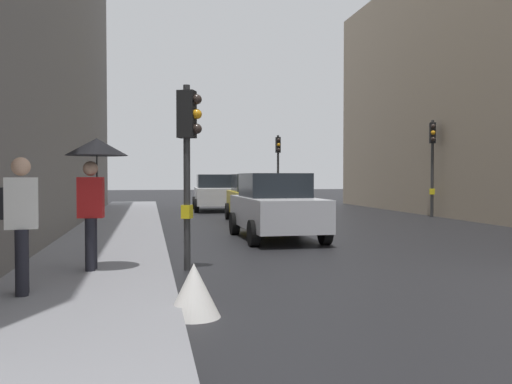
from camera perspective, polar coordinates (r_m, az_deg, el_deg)
sidewalk_kerb at (r=13.65m, az=-14.82°, el=-5.15°), size 2.55×40.00×0.16m
traffic_light_mid_street at (r=23.66m, az=17.82°, el=4.13°), size 0.34×0.45×3.97m
traffic_light_near_right at (r=9.89m, az=-7.05°, el=5.09°), size 0.45×0.34×3.30m
traffic_light_far_median at (r=29.77m, az=2.31°, el=3.58°), size 0.25×0.43×3.89m
car_silver_hatchback at (r=14.70m, az=2.07°, el=-1.49°), size 2.08×4.23×1.76m
car_white_compact at (r=26.83m, az=-4.36°, el=-0.06°), size 2.18×4.28×1.76m
car_yellow_taxi at (r=20.17m, az=0.04°, el=-0.63°), size 2.15×4.27×1.76m
pedestrian_with_umbrella at (r=9.29m, az=-16.36°, el=2.54°), size 1.00×1.00×2.14m
pedestrian_with_black_backpack at (r=7.69m, az=-23.47°, el=-2.39°), size 0.63×0.38×1.77m
warning_sign_triangle at (r=6.70m, az=-6.45°, el=-10.08°), size 0.64×0.64×0.65m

